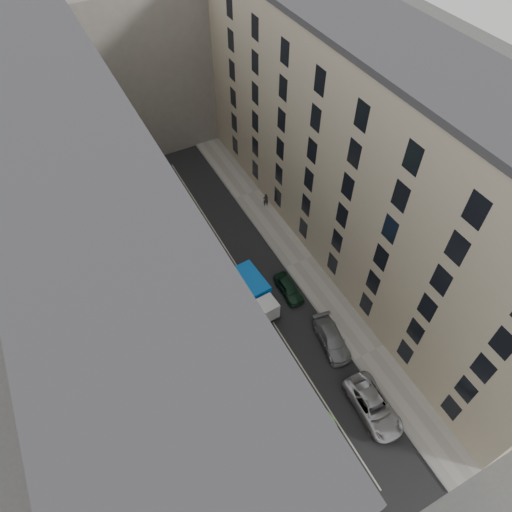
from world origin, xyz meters
TOP-DOWN VIEW (x-y plane):
  - ground at (0.00, 0.00)m, footprint 120.00×120.00m
  - road_surface at (0.00, 0.00)m, footprint 8.00×44.00m
  - sidewalk_left at (-5.50, 0.00)m, footprint 3.00×44.00m
  - sidewalk_right at (5.50, 0.00)m, footprint 3.00×44.00m
  - building_left at (-11.00, 0.00)m, footprint 8.00×44.00m
  - building_right at (11.00, 0.00)m, footprint 8.00×44.00m
  - building_endcap at (0.00, 28.00)m, footprint 18.00×12.00m
  - tarp_truck at (-0.52, -2.10)m, footprint 2.55×5.67m
  - car_left_0 at (-2.80, -18.41)m, footprint 2.19×4.47m
  - car_left_1 at (-2.80, -11.40)m, footprint 1.84×4.54m
  - car_left_2 at (-2.91, -7.80)m, footprint 2.17×4.64m
  - car_left_3 at (-3.60, -2.20)m, footprint 2.45×4.99m
  - car_left_4 at (-3.60, 3.40)m, footprint 2.12×4.15m
  - car_left_5 at (-2.80, 9.00)m, footprint 1.51×3.94m
  - car_left_6 at (-2.80, 14.60)m, footprint 2.54×5.10m
  - car_right_0 at (2.80, -15.00)m, footprint 2.79×5.53m
  - car_right_1 at (3.28, -8.80)m, footprint 2.61×4.89m
  - car_right_2 at (2.80, -2.60)m, footprint 1.61×3.76m
  - tree_near at (-4.50, -15.97)m, footprint 5.23×4.94m
  - tree_mid at (-4.50, 2.85)m, footprint 4.92×4.58m
  - tree_far at (-6.07, 13.89)m, footprint 5.53×5.30m
  - lamp_post at (-4.93, -2.08)m, footprint 0.36×0.36m
  - pedestrian at (6.40, 8.44)m, footprint 0.65×0.52m

SIDE VIEW (x-z plane):
  - ground at x=0.00m, z-range 0.00..0.00m
  - road_surface at x=0.00m, z-range 0.00..0.02m
  - sidewalk_left at x=-5.50m, z-range 0.00..0.15m
  - sidewalk_right at x=5.50m, z-range 0.00..0.15m
  - car_right_2 at x=2.80m, z-range 0.00..1.27m
  - car_left_5 at x=-2.80m, z-range 0.00..1.28m
  - car_left_2 at x=-2.91m, z-range 0.00..1.29m
  - car_right_1 at x=3.28m, z-range 0.00..1.35m
  - car_left_4 at x=-3.60m, z-range 0.00..1.35m
  - car_left_6 at x=-2.80m, z-range 0.00..1.39m
  - car_left_3 at x=-3.60m, z-range 0.00..1.40m
  - car_left_1 at x=-2.80m, z-range 0.00..1.47m
  - car_left_0 at x=-2.80m, z-range 0.00..1.47m
  - car_right_0 at x=2.80m, z-range 0.00..1.50m
  - pedestrian at x=6.40m, z-range 0.15..1.71m
  - tarp_truck at x=-0.52m, z-range 0.13..2.69m
  - lamp_post at x=-4.93m, z-range 0.90..7.35m
  - tree_far at x=-6.07m, z-range 1.23..8.97m
  - tree_mid at x=-4.50m, z-range 1.38..8.98m
  - tree_near at x=-4.50m, z-range 1.54..9.91m
  - building_endcap at x=0.00m, z-range 0.00..18.00m
  - building_left at x=-11.00m, z-range 0.00..20.00m
  - building_right at x=11.00m, z-range 0.00..20.00m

